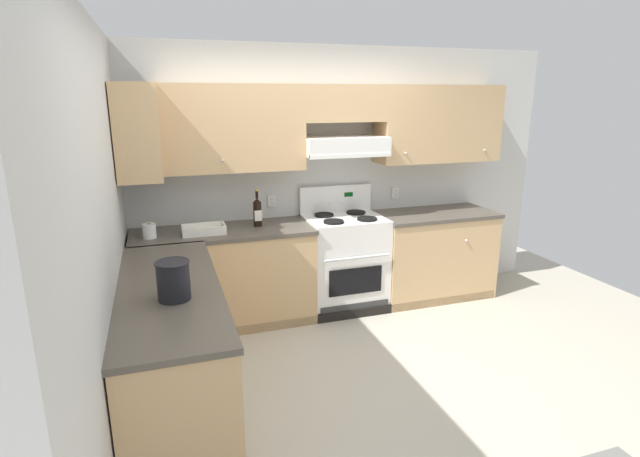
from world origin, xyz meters
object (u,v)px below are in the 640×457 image
stove (344,262)px  wine_bottle (257,211)px  bowl (204,231)px  bucket (173,280)px  paper_towel_roll (149,231)px

stove → wine_bottle: wine_bottle is taller
wine_bottle → bowl: bearing=-167.9°
stove → bucket: (-1.66, -1.49, 0.56)m
stove → bowl: 1.43m
wine_bottle → paper_towel_roll: (-0.95, -0.10, -0.08)m
bucket → paper_towel_roll: bearing=95.8°
bowl → bucket: bucket is taller
bowl → paper_towel_roll: bearing=179.4°
bucket → paper_towel_roll: (-0.14, 1.42, -0.06)m
bucket → paper_towel_roll: bucket is taller
bowl → bucket: size_ratio=1.56×
stove → paper_towel_roll: (-1.81, -0.08, 0.49)m
paper_towel_roll → stove: bearing=2.5°
bowl → bucket: (-0.31, -1.41, 0.10)m
stove → bowl: bearing=-176.5°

